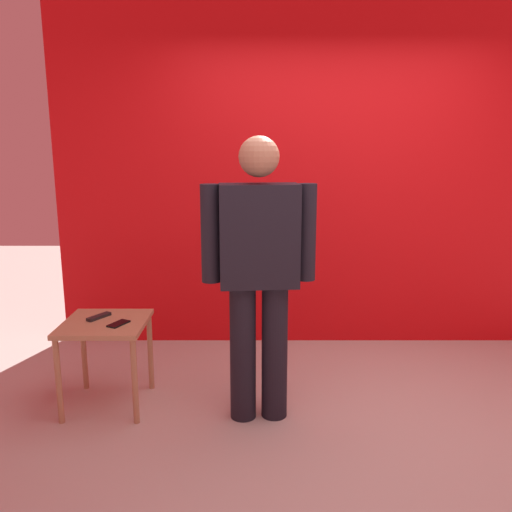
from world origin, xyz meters
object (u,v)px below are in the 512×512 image
side_table (106,334)px  cell_phone (119,324)px  standing_person (259,267)px  tv_remote (99,317)px

side_table → cell_phone: bearing=-29.8°
standing_person → cell_phone: 0.95m
standing_person → tv_remote: size_ratio=10.05×
side_table → cell_phone: cell_phone is taller
tv_remote → standing_person: bearing=21.1°
side_table → cell_phone: (0.10, -0.06, 0.09)m
standing_person → tv_remote: standing_person is taller
standing_person → side_table: standing_person is taller
standing_person → tv_remote: 1.11m
tv_remote → side_table: bearing=-15.8°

